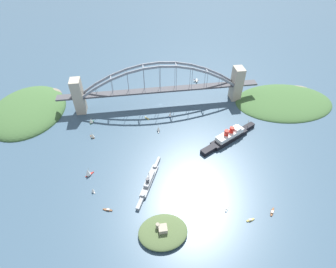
{
  "coord_description": "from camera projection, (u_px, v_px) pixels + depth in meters",
  "views": [
    {
      "loc": [
        37.63,
        333.95,
        235.88
      ],
      "look_at": [
        0.0,
        79.83,
        8.0
      ],
      "focal_mm": 27.97,
      "sensor_mm": 36.0,
      "label": 1
    }
  ],
  "objects": [
    {
      "name": "ocean_liner",
      "position": [
        229.0,
        136.0,
        343.05
      ],
      "size": [
        87.39,
        52.49,
        19.75
      ],
      "color": "black",
      "rests_on": "ground"
    },
    {
      "name": "fort_island_mid_harbor",
      "position": [
        163.0,
        232.0,
        246.2
      ],
      "size": [
        46.76,
        37.71,
        12.39
      ],
      "color": "#4C6038",
      "rests_on": "ground"
    },
    {
      "name": "headland_west_shore",
      "position": [
        284.0,
        102.0,
        413.03
      ],
      "size": [
        153.13,
        104.88,
        16.98
      ],
      "color": "#3D6033",
      "rests_on": "ground"
    },
    {
      "name": "small_boat_2",
      "position": [
        272.0,
        212.0,
        265.07
      ],
      "size": [
        7.71,
        9.41,
        2.24
      ],
      "color": "brown",
      "rests_on": "ground"
    },
    {
      "name": "small_boat_5",
      "position": [
        91.0,
        121.0,
        370.65
      ],
      "size": [
        6.44,
        8.51,
        8.51
      ],
      "color": "#2D6B3D",
      "rests_on": "ground"
    },
    {
      "name": "small_boat_6",
      "position": [
        158.0,
        129.0,
        357.46
      ],
      "size": [
        4.8,
        8.22,
        8.62
      ],
      "color": "silver",
      "rests_on": "ground"
    },
    {
      "name": "small_boat_8",
      "position": [
        227.0,
        208.0,
        268.2
      ],
      "size": [
        5.14,
        8.13,
        2.33
      ],
      "color": "silver",
      "rests_on": "ground"
    },
    {
      "name": "small_boat_4",
      "position": [
        108.0,
        210.0,
        266.93
      ],
      "size": [
        9.97,
        4.47,
        2.18
      ],
      "color": "brown",
      "rests_on": "ground"
    },
    {
      "name": "harbor_arch_bridge",
      "position": [
        160.0,
        89.0,
        389.02
      ],
      "size": [
        300.03,
        19.66,
        68.61
      ],
      "color": "#ADA38E",
      "rests_on": "ground"
    },
    {
      "name": "small_boat_9",
      "position": [
        93.0,
        190.0,
        282.29
      ],
      "size": [
        4.99,
        5.39,
        6.34
      ],
      "color": "silver",
      "rests_on": "ground"
    },
    {
      "name": "naval_cruiser",
      "position": [
        149.0,
        181.0,
        291.59
      ],
      "size": [
        34.06,
        69.91,
        17.37
      ],
      "color": "gray",
      "rests_on": "ground"
    },
    {
      "name": "seaplane_taxiing_near_bridge",
      "position": [
        196.0,
        81.0,
        457.33
      ],
      "size": [
        8.46,
        10.98,
        5.1
      ],
      "color": "#B7B7B2",
      "rests_on": "ground"
    },
    {
      "name": "small_boat_1",
      "position": [
        92.0,
        135.0,
        347.64
      ],
      "size": [
        7.32,
        7.85,
        8.46
      ],
      "color": "brown",
      "rests_on": "ground"
    },
    {
      "name": "ground_plane",
      "position": [
        161.0,
        104.0,
        407.78
      ],
      "size": [
        1400.0,
        1400.0,
        0.0
      ],
      "primitive_type": "plane",
      "color": "#385166"
    },
    {
      "name": "small_boat_7",
      "position": [
        147.0,
        118.0,
        380.41
      ],
      "size": [
        6.1,
        7.5,
        2.04
      ],
      "color": "gold",
      "rests_on": "ground"
    },
    {
      "name": "small_boat_0",
      "position": [
        170.0,
        114.0,
        381.77
      ],
      "size": [
        6.23,
        8.07,
        8.75
      ],
      "color": "#234C8C",
      "rests_on": "ground"
    },
    {
      "name": "small_boat_3",
      "position": [
        88.0,
        172.0,
        298.27
      ],
      "size": [
        9.74,
        8.27,
        11.61
      ],
      "color": "#B2231E",
      "rests_on": "ground"
    },
    {
      "name": "headland_east_shore",
      "position": [
        29.0,
        110.0,
        396.04
      ],
      "size": [
        110.2,
        138.67,
        27.69
      ],
      "color": "#3D6033",
      "rests_on": "ground"
    },
    {
      "name": "small_boat_10",
      "position": [
        250.0,
        220.0,
        258.38
      ],
      "size": [
        8.65,
        3.01,
        2.11
      ],
      "color": "gold",
      "rests_on": "ground"
    }
  ]
}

